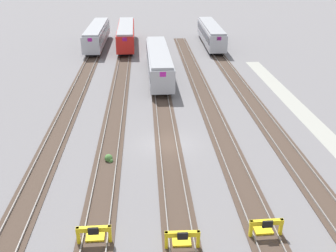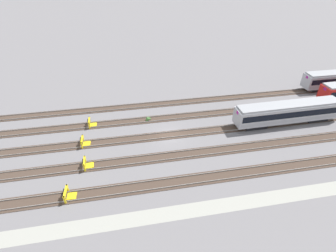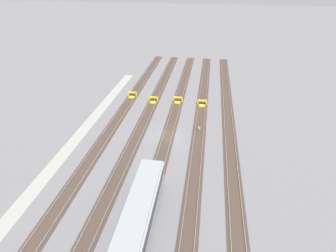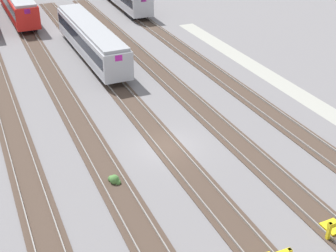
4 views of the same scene
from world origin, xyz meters
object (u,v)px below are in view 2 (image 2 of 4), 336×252
object	(u,v)px
bumper_stop_nearest_track	(68,194)
bumper_stop_far_inner_track	(91,123)
bumper_stop_middle_track	(84,142)
weed_clump	(148,119)
subway_car_front_row_leftmost	(288,112)
bumper_stop_near_inner_track	(87,164)

from	to	relation	value
bumper_stop_nearest_track	bumper_stop_far_inner_track	xyz separation A→B (m)	(1.77, 15.01, 0.00)
bumper_stop_middle_track	bumper_stop_far_inner_track	distance (m)	5.06
weed_clump	bumper_stop_middle_track	bearing A→B (deg)	-154.20
bumper_stop_nearest_track	bumper_stop_middle_track	xyz separation A→B (m)	(1.04, 10.01, 0.00)
bumper_stop_nearest_track	bumper_stop_far_inner_track	bearing A→B (deg)	83.26
bumper_stop_far_inner_track	subway_car_front_row_leftmost	bearing A→B (deg)	-8.84
bumper_stop_far_inner_track	bumper_stop_middle_track	bearing A→B (deg)	-98.28
bumper_stop_near_inner_track	bumper_stop_middle_track	world-z (taller)	same
bumper_stop_near_inner_track	bumper_stop_far_inner_track	bearing A→B (deg)	89.99
bumper_stop_far_inner_track	bumper_stop_nearest_track	bearing A→B (deg)	-96.74
subway_car_front_row_leftmost	bumper_stop_nearest_track	world-z (taller)	subway_car_front_row_leftmost
bumper_stop_near_inner_track	weed_clump	world-z (taller)	bumper_stop_near_inner_track
bumper_stop_nearest_track	bumper_stop_near_inner_track	world-z (taller)	same
bumper_stop_nearest_track	bumper_stop_near_inner_track	size ratio (longest dim) A/B	1.00
bumper_stop_middle_track	weed_clump	size ratio (longest dim) A/B	2.18
subway_car_front_row_leftmost	bumper_stop_far_inner_track	size ratio (longest dim) A/B	9.00
bumper_stop_middle_track	bumper_stop_far_inner_track	size ratio (longest dim) A/B	1.00
bumper_stop_nearest_track	weed_clump	world-z (taller)	bumper_stop_nearest_track
bumper_stop_nearest_track	bumper_stop_near_inner_track	bearing A→B (deg)	70.56
bumper_stop_near_inner_track	bumper_stop_far_inner_track	world-z (taller)	same
bumper_stop_near_inner_track	bumper_stop_middle_track	size ratio (longest dim) A/B	1.00
subway_car_front_row_leftmost	bumper_stop_middle_track	xyz separation A→B (m)	(-32.91, -0.00, -1.53)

